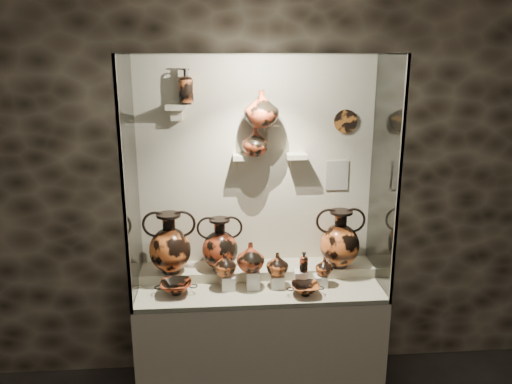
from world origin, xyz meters
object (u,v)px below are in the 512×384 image
amphora_left (170,243)px  jug_a (225,264)px  jug_e (324,266)px  amphora_mid (220,244)px  jug_b (251,257)px  ovoid_vase_a (255,142)px  lekythos_small (304,261)px  kylix_right (305,288)px  kylix_left (176,287)px  ovoid_vase_b (262,109)px  amphora_right (340,238)px  jug_c (277,264)px  lekythos_tall (186,84)px

amphora_left → jug_a: amphora_left is taller
jug_e → amphora_mid: bearing=177.9°
amphora_left → jug_b: size_ratio=2.19×
jug_a → ovoid_vase_a: bearing=32.5°
lekythos_small → ovoid_vase_a: (-0.31, 0.26, 0.78)m
jug_e → amphora_left: bearing=-176.5°
kylix_right → amphora_left: bearing=138.0°
amphora_mid → jug_b: bearing=-25.6°
jug_a → ovoid_vase_a: 0.87m
lekythos_small → kylix_left: size_ratio=0.58×
kylix_left → kylix_right: size_ratio=1.13×
jug_b → ovoid_vase_b: bearing=66.5°
lekythos_small → amphora_mid: bearing=140.7°
ovoid_vase_b → amphora_left: bearing=162.1°
jug_e → ovoid_vase_b: ovoid_vase_b is taller
kylix_left → jug_e: bearing=21.7°
jug_e → kylix_left: size_ratio=0.47×
amphora_mid → amphora_right: size_ratio=0.90×
jug_a → jug_e: 0.69m
jug_a → jug_c: 0.36m
ovoid_vase_a → jug_e: bearing=-15.7°
ovoid_vase_a → amphora_left: bearing=-160.5°
amphora_left → jug_b: 0.58m
jug_e → kylix_left: 1.03m
jug_c → kylix_left: 0.71m
amphora_right → jug_e: amphora_right is taller
jug_c → amphora_mid: bearing=134.3°
amphora_mid → jug_a: size_ratio=2.40×
amphora_mid → ovoid_vase_a: ovoid_vase_a is taller
jug_c → ovoid_vase_a: ovoid_vase_a is taller
amphora_right → kylix_left: bearing=178.0°
amphora_right → amphora_left: bearing=167.9°
amphora_mid → lekythos_small: 0.61m
jug_c → ovoid_vase_b: size_ratio=0.65×
jug_e → kylix_left: (-1.02, -0.05, -0.09)m
amphora_mid → ovoid_vase_b: bearing=21.1°
amphora_mid → jug_c: 0.44m
lekythos_tall → ovoid_vase_a: bearing=0.7°
amphora_left → amphora_right: amphora_left is taller
amphora_left → lekythos_tall: bearing=15.7°
jug_a → kylix_left: bearing=176.8°
jug_b → lekythos_tall: size_ratio=0.75×
jug_b → ovoid_vase_a: (0.05, 0.23, 0.75)m
jug_e → ovoid_vase_a: bearing=164.4°
amphora_mid → kylix_left: 0.43m
jug_a → ovoid_vase_b: (0.27, 0.21, 1.03)m
jug_a → ovoid_vase_b: 1.08m
amphora_right → lekythos_small: size_ratio=2.69×
amphora_left → jug_c: size_ratio=2.74×
amphora_mid → jug_b: 0.27m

